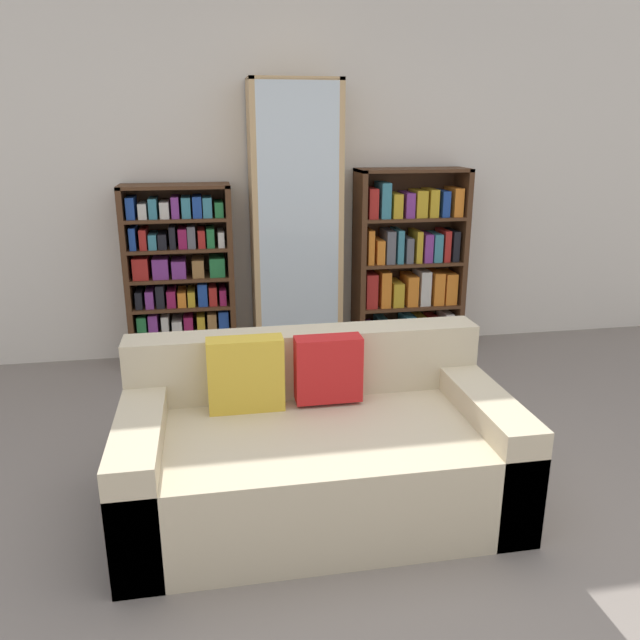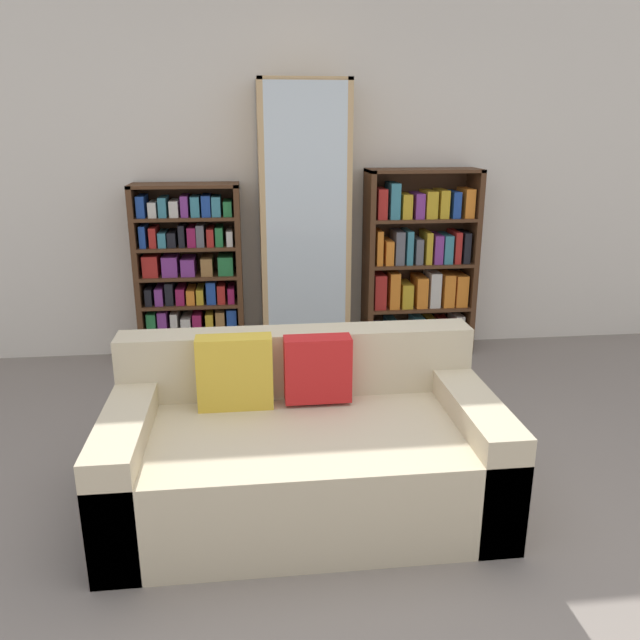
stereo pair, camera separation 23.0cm
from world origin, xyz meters
TOP-DOWN VIEW (x-y plane):
  - ground_plane at (0.00, 0.00)m, footprint 16.00×16.00m
  - wall_back at (0.00, 2.73)m, footprint 7.08×0.06m
  - couch at (-0.24, 0.50)m, footprint 1.78×0.96m
  - bookshelf_left at (-0.91, 2.52)m, footprint 0.78×0.32m
  - display_cabinet at (-0.05, 2.51)m, footprint 0.66×0.36m
  - bookshelf_right at (0.85, 2.52)m, footprint 0.86×0.32m
  - wine_bottle at (0.51, 1.73)m, footprint 0.08×0.08m

SIDE VIEW (x-z plane):
  - ground_plane at x=0.00m, z-range 0.00..0.00m
  - wine_bottle at x=0.51m, z-range -0.03..0.33m
  - couch at x=-0.24m, z-range -0.12..0.68m
  - bookshelf_left at x=-0.91m, z-range -0.01..1.33m
  - bookshelf_right at x=0.85m, z-range -0.04..1.40m
  - display_cabinet at x=-0.05m, z-range -0.01..2.06m
  - wall_back at x=0.00m, z-range 0.00..2.70m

